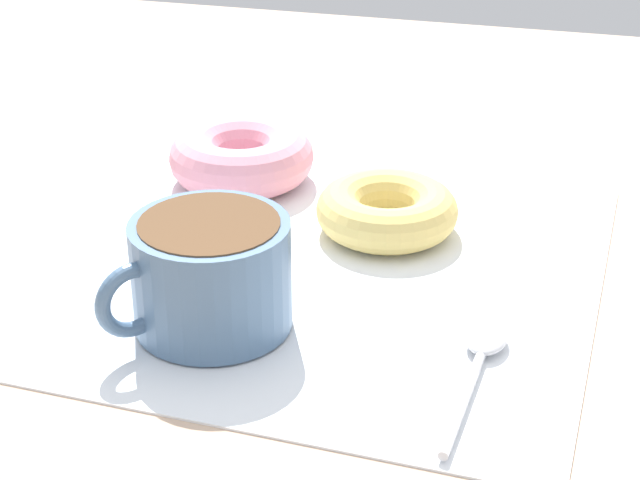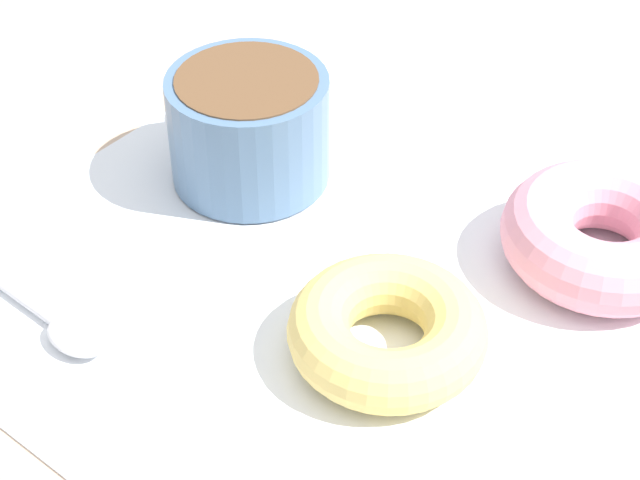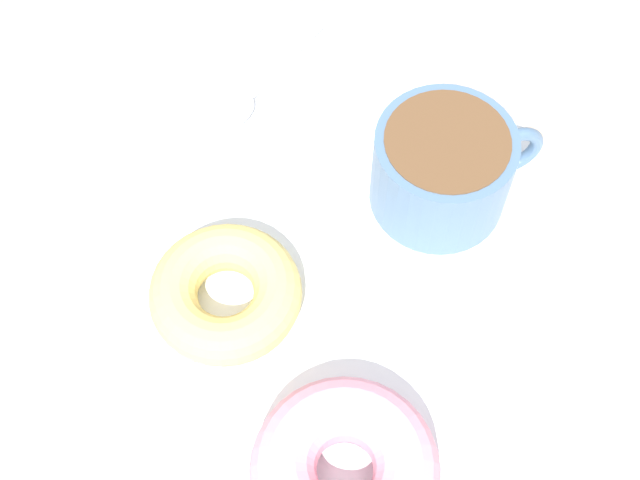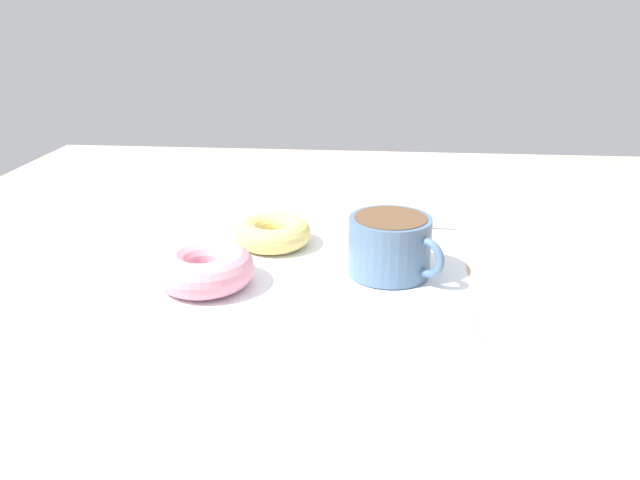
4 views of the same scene
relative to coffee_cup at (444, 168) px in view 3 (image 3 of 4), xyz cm
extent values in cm
cube|color=tan|center=(8.73, -1.67, -4.81)|extent=(120.00, 120.00, 2.00)
cube|color=white|center=(8.45, -4.40, -3.66)|extent=(37.28, 37.28, 0.30)
cylinder|color=slate|center=(0.12, -0.10, -0.19)|extent=(9.39, 9.39, 6.62)
cylinder|color=brown|center=(0.12, -0.10, 2.92)|extent=(8.19, 8.19, 0.60)
torus|color=slate|center=(-3.79, 3.13, -0.19)|extent=(4.13, 3.63, 4.61)
torus|color=#E5C66B|center=(14.82, -7.49, -1.94)|extent=(9.86, 9.86, 3.13)
torus|color=pink|center=(20.34, 5.02, -1.56)|extent=(11.05, 11.05, 3.89)
ellipsoid|color=silver|center=(1.98, -16.11, -3.06)|extent=(3.75, 2.64, 0.90)
cylinder|color=silver|center=(-4.05, -15.70, -3.23)|extent=(10.10, 1.23, 0.56)
camera|label=1|loc=(-50.75, -20.41, 30.21)|focal=60.00mm
camera|label=2|loc=(33.98, -38.89, 35.32)|focal=60.00mm
camera|label=3|loc=(32.50, 11.20, 49.47)|focal=50.00mm
camera|label=4|loc=(2.04, 65.99, 26.18)|focal=35.00mm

